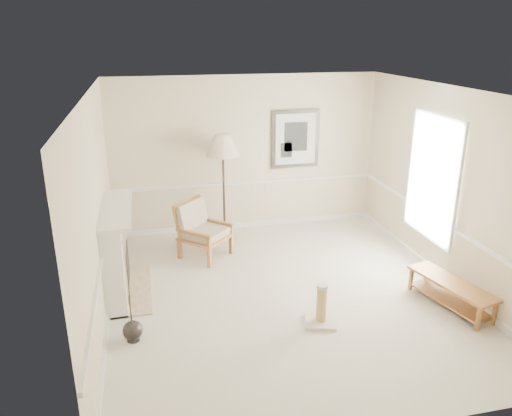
{
  "coord_description": "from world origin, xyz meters",
  "views": [
    {
      "loc": [
        -1.83,
        -6.18,
        3.64
      ],
      "look_at": [
        -0.27,
        0.7,
        1.12
      ],
      "focal_mm": 35.0,
      "sensor_mm": 36.0,
      "label": 1
    }
  ],
  "objects_px": {
    "bench": "(451,290)",
    "scratching_post": "(321,311)",
    "armchair": "(200,227)",
    "floor_vase": "(133,331)",
    "floor_lamp": "(223,148)"
  },
  "relations": [
    {
      "from": "floor_vase",
      "to": "floor_lamp",
      "type": "distance_m",
      "value": 3.79
    },
    {
      "from": "floor_lamp",
      "to": "bench",
      "type": "height_order",
      "value": "floor_lamp"
    },
    {
      "from": "floor_lamp",
      "to": "scratching_post",
      "type": "xyz_separation_m",
      "value": [
        0.75,
        -3.19,
        -1.5
      ]
    },
    {
      "from": "armchair",
      "to": "scratching_post",
      "type": "bearing_deg",
      "value": -108.18
    },
    {
      "from": "floor_lamp",
      "to": "scratching_post",
      "type": "bearing_deg",
      "value": -76.82
    },
    {
      "from": "floor_vase",
      "to": "armchair",
      "type": "xyz_separation_m",
      "value": [
        1.12,
        2.33,
        0.37
      ]
    },
    {
      "from": "bench",
      "to": "scratching_post",
      "type": "distance_m",
      "value": 1.9
    },
    {
      "from": "floor_lamp",
      "to": "bench",
      "type": "xyz_separation_m",
      "value": [
        2.64,
        -3.18,
        -1.43
      ]
    },
    {
      "from": "bench",
      "to": "scratching_post",
      "type": "height_order",
      "value": "scratching_post"
    },
    {
      "from": "scratching_post",
      "to": "floor_vase",
      "type": "bearing_deg",
      "value": 176.46
    },
    {
      "from": "armchair",
      "to": "bench",
      "type": "xyz_separation_m",
      "value": [
        3.18,
        -2.46,
        -0.25
      ]
    },
    {
      "from": "floor_vase",
      "to": "floor_lamp",
      "type": "xyz_separation_m",
      "value": [
        1.66,
        3.04,
        1.55
      ]
    },
    {
      "from": "floor_lamp",
      "to": "bench",
      "type": "bearing_deg",
      "value": -50.21
    },
    {
      "from": "floor_vase",
      "to": "scratching_post",
      "type": "relative_size",
      "value": 1.29
    },
    {
      "from": "floor_lamp",
      "to": "armchair",
      "type": "bearing_deg",
      "value": -126.67
    }
  ]
}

